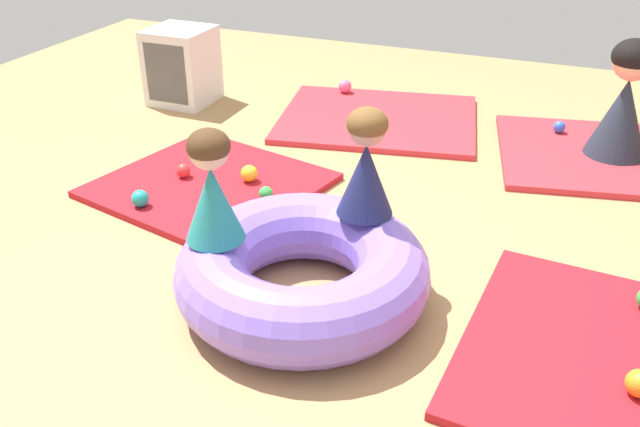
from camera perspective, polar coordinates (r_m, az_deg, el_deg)
ground_plane at (r=3.15m, az=0.72°, el=-6.16°), size 8.00×8.00×0.00m
gym_mat_front at (r=4.06m, az=-9.15°, el=2.33°), size 1.36×1.33×0.04m
gym_mat_center_rear at (r=2.95m, az=22.89°, el=-11.16°), size 1.18×1.27×0.04m
gym_mat_near_left at (r=5.00m, az=4.82°, el=7.82°), size 1.56×1.38×0.04m
gym_mat_far_left at (r=4.75m, az=23.07°, el=4.36°), size 1.60×1.41×0.04m
inflatable_cushion at (r=2.97m, az=-1.46°, el=-4.80°), size 1.10×1.10×0.32m
child_in_navy at (r=2.99m, az=3.84°, el=4.15°), size 0.31×0.31×0.50m
child_in_teal at (r=2.82m, az=-8.95°, el=2.17°), size 0.34×0.34×0.49m
adult_seated at (r=4.62m, az=23.96°, el=8.57°), size 0.52×0.52×0.73m
play_ball_green at (r=3.79m, az=-4.50°, el=1.67°), size 0.08×0.08×0.08m
play_ball_yellow at (r=4.01m, az=-5.89°, el=3.32°), size 0.10×0.10×0.10m
play_ball_pink at (r=5.45m, az=2.08°, el=10.50°), size 0.10×0.10×0.10m
play_ball_blue at (r=4.94m, az=19.22°, el=6.79°), size 0.08×0.08×0.08m
play_ball_teal at (r=3.84m, az=-14.68°, el=1.21°), size 0.09×0.09×0.09m
play_ball_orange at (r=2.78m, az=24.99°, el=-12.65°), size 0.10×0.10×0.10m
play_ball_red at (r=4.12m, az=-11.25°, el=3.51°), size 0.08×0.08×0.08m
storage_cube at (r=5.38m, az=-11.51°, el=11.83°), size 0.44×0.44×0.56m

